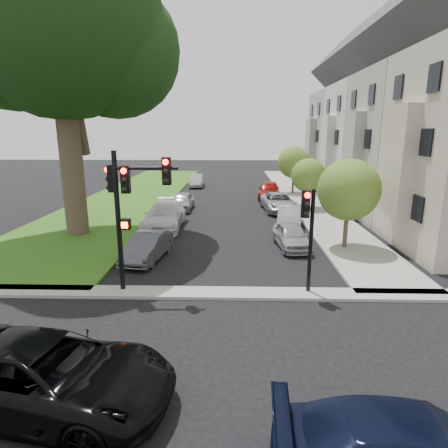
{
  "coord_description": "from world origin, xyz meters",
  "views": [
    {
      "loc": [
        0.43,
        -11.01,
        5.98
      ],
      "look_at": [
        0.0,
        5.0,
        2.0
      ],
      "focal_mm": 30.0,
      "sensor_mm": 36.0,
      "label": 1
    }
  ],
  "objects_px": {
    "car_parked_1": "(289,217)",
    "car_parked_2": "(279,202)",
    "car_parked_5": "(148,246)",
    "car_parked_0": "(291,236)",
    "traffic_signal_main": "(129,197)",
    "car_parked_6": "(165,216)",
    "car_parked_7": "(182,201)",
    "small_tree_b": "(309,176)",
    "car_cross_near": "(46,374)",
    "car_parked_3": "(269,190)",
    "small_tree_c": "(294,162)",
    "eucalyptus": "(55,12)",
    "small_tree_a": "(349,190)",
    "traffic_signal_secondary": "(308,222)",
    "car_parked_9": "(196,181)"
  },
  "relations": [
    {
      "from": "traffic_signal_main",
      "to": "car_parked_1",
      "type": "xyz_separation_m",
      "value": [
        7.37,
        10.16,
        -3.0
      ]
    },
    {
      "from": "traffic_signal_secondary",
      "to": "small_tree_a",
      "type": "bearing_deg",
      "value": 61.17
    },
    {
      "from": "traffic_signal_secondary",
      "to": "car_parked_9",
      "type": "distance_m",
      "value": 28.86
    },
    {
      "from": "small_tree_c",
      "to": "car_cross_near",
      "type": "relative_size",
      "value": 0.81
    },
    {
      "from": "small_tree_b",
      "to": "car_parked_5",
      "type": "distance_m",
      "value": 15.82
    },
    {
      "from": "car_parked_6",
      "to": "car_cross_near",
      "type": "bearing_deg",
      "value": -89.52
    },
    {
      "from": "small_tree_c",
      "to": "car_parked_1",
      "type": "relative_size",
      "value": 1.13
    },
    {
      "from": "car_cross_near",
      "to": "car_parked_6",
      "type": "relative_size",
      "value": 1.03
    },
    {
      "from": "traffic_signal_main",
      "to": "traffic_signal_secondary",
      "type": "xyz_separation_m",
      "value": [
        6.5,
        -0.04,
        -0.89
      ]
    },
    {
      "from": "small_tree_b",
      "to": "car_parked_3",
      "type": "xyz_separation_m",
      "value": [
        -2.56,
        4.88,
        -1.87
      ]
    },
    {
      "from": "small_tree_c",
      "to": "car_parked_7",
      "type": "relative_size",
      "value": 1.17
    },
    {
      "from": "small_tree_b",
      "to": "car_parked_0",
      "type": "bearing_deg",
      "value": -105.09
    },
    {
      "from": "car_parked_0",
      "to": "car_parked_2",
      "type": "height_order",
      "value": "car_parked_2"
    },
    {
      "from": "car_parked_6",
      "to": "car_parked_7",
      "type": "relative_size",
      "value": 1.4
    },
    {
      "from": "car_parked_9",
      "to": "car_parked_1",
      "type": "bearing_deg",
      "value": -69.84
    },
    {
      "from": "traffic_signal_main",
      "to": "car_parked_2",
      "type": "height_order",
      "value": "traffic_signal_main"
    },
    {
      "from": "traffic_signal_main",
      "to": "car_parked_2",
      "type": "bearing_deg",
      "value": 64.28
    },
    {
      "from": "car_parked_2",
      "to": "car_parked_6",
      "type": "relative_size",
      "value": 0.9
    },
    {
      "from": "car_parked_0",
      "to": "car_parked_6",
      "type": "height_order",
      "value": "car_parked_6"
    },
    {
      "from": "small_tree_c",
      "to": "traffic_signal_secondary",
      "type": "relative_size",
      "value": 1.16
    },
    {
      "from": "eucalyptus",
      "to": "car_parked_3",
      "type": "xyz_separation_m",
      "value": [
        12.49,
        12.88,
        -11.19
      ]
    },
    {
      "from": "car_parked_0",
      "to": "car_parked_6",
      "type": "xyz_separation_m",
      "value": [
        -7.39,
        3.85,
        0.16
      ]
    },
    {
      "from": "small_tree_c",
      "to": "car_parked_5",
      "type": "relative_size",
      "value": 1.18
    },
    {
      "from": "eucalyptus",
      "to": "traffic_signal_main",
      "type": "bearing_deg",
      "value": -55.25
    },
    {
      "from": "small_tree_b",
      "to": "car_parked_6",
      "type": "height_order",
      "value": "small_tree_b"
    },
    {
      "from": "small_tree_a",
      "to": "car_parked_1",
      "type": "xyz_separation_m",
      "value": [
        -2.22,
        4.61,
        -2.44
      ]
    },
    {
      "from": "car_parked_1",
      "to": "car_parked_2",
      "type": "relative_size",
      "value": 0.82
    },
    {
      "from": "traffic_signal_secondary",
      "to": "car_parked_2",
      "type": "height_order",
      "value": "traffic_signal_secondary"
    },
    {
      "from": "traffic_signal_secondary",
      "to": "car_parked_1",
      "type": "height_order",
      "value": "traffic_signal_secondary"
    },
    {
      "from": "car_parked_1",
      "to": "car_parked_2",
      "type": "distance_m",
      "value": 4.9
    },
    {
      "from": "small_tree_a",
      "to": "car_parked_5",
      "type": "distance_m",
      "value": 10.34
    },
    {
      "from": "car_parked_5",
      "to": "car_parked_0",
      "type": "bearing_deg",
      "value": 24.95
    },
    {
      "from": "car_parked_3",
      "to": "car_parked_9",
      "type": "relative_size",
      "value": 1.11
    },
    {
      "from": "car_parked_5",
      "to": "car_parked_7",
      "type": "distance_m",
      "value": 11.65
    },
    {
      "from": "car_cross_near",
      "to": "car_parked_3",
      "type": "height_order",
      "value": "car_cross_near"
    },
    {
      "from": "small_tree_b",
      "to": "car_parked_5",
      "type": "height_order",
      "value": "small_tree_b"
    },
    {
      "from": "car_parked_2",
      "to": "car_parked_5",
      "type": "relative_size",
      "value": 1.27
    },
    {
      "from": "small_tree_a",
      "to": "eucalyptus",
      "type": "bearing_deg",
      "value": 171.2
    },
    {
      "from": "eucalyptus",
      "to": "car_parked_0",
      "type": "height_order",
      "value": "eucalyptus"
    },
    {
      "from": "car_parked_3",
      "to": "car_parked_2",
      "type": "bearing_deg",
      "value": -80.51
    },
    {
      "from": "traffic_signal_secondary",
      "to": "traffic_signal_main",
      "type": "bearing_deg",
      "value": 179.63
    },
    {
      "from": "car_parked_1",
      "to": "car_parked_6",
      "type": "xyz_separation_m",
      "value": [
        -7.91,
        -0.58,
        0.13
      ]
    },
    {
      "from": "car_cross_near",
      "to": "car_parked_1",
      "type": "bearing_deg",
      "value": -15.71
    },
    {
      "from": "small_tree_b",
      "to": "car_cross_near",
      "type": "distance_m",
      "value": 24.24
    },
    {
      "from": "car_parked_0",
      "to": "car_parked_5",
      "type": "bearing_deg",
      "value": -169.49
    },
    {
      "from": "car_parked_5",
      "to": "small_tree_a",
      "type": "bearing_deg",
      "value": 19.59
    },
    {
      "from": "traffic_signal_secondary",
      "to": "car_parked_2",
      "type": "xyz_separation_m",
      "value": [
        0.76,
        15.11,
        -2.09
      ]
    },
    {
      "from": "car_parked_7",
      "to": "car_parked_9",
      "type": "distance_m",
      "value": 12.58
    },
    {
      "from": "eucalyptus",
      "to": "car_parked_3",
      "type": "relative_size",
      "value": 3.82
    },
    {
      "from": "car_parked_6",
      "to": "car_parked_7",
      "type": "xyz_separation_m",
      "value": [
        0.32,
        5.74,
        -0.13
      ]
    }
  ]
}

